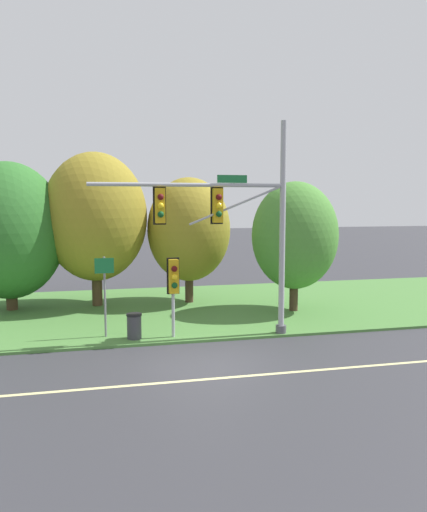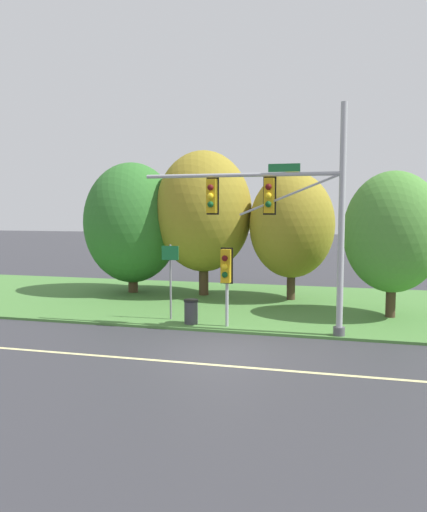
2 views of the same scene
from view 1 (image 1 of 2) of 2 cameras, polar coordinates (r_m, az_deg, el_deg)
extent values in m
plane|color=#333338|center=(15.84, -1.07, -12.41)|extent=(160.00, 160.00, 0.00)
cube|color=beige|center=(14.73, -0.06, -13.85)|extent=(36.00, 0.16, 0.01)
cube|color=#477A38|center=(23.68, -5.29, -6.05)|extent=(48.00, 11.50, 0.10)
cylinder|color=#9EA0A5|center=(18.74, 7.88, 3.07)|extent=(0.22, 0.22, 7.91)
cylinder|color=#4C4C51|center=(19.32, 7.71, -8.27)|extent=(0.40, 0.40, 0.30)
cylinder|color=#9EA0A5|center=(17.77, -2.80, 8.13)|extent=(7.03, 0.14, 0.14)
cylinder|color=#9EA0A5|center=(18.16, 2.71, 5.88)|extent=(3.55, 0.08, 1.47)
cube|color=gold|center=(17.98, 0.49, 5.78)|extent=(0.34, 0.28, 1.22)
cube|color=black|center=(18.13, 0.37, 5.79)|extent=(0.46, 0.04, 1.34)
sphere|color=#4C0C0C|center=(17.80, 0.63, 6.75)|extent=(0.22, 0.22, 0.22)
sphere|color=yellow|center=(17.80, 0.63, 5.78)|extent=(0.22, 0.22, 0.22)
sphere|color=#0C4219|center=(17.81, 0.63, 4.82)|extent=(0.22, 0.22, 0.22)
cube|color=gold|center=(17.60, -6.13, 5.74)|extent=(0.34, 0.28, 1.22)
cube|color=black|center=(17.76, -6.19, 5.74)|extent=(0.46, 0.04, 1.34)
sphere|color=#4C0C0C|center=(17.43, -6.07, 6.73)|extent=(0.22, 0.22, 0.22)
sphere|color=yellow|center=(17.43, -6.06, 5.74)|extent=(0.22, 0.22, 0.22)
sphere|color=#0C4219|center=(17.43, -6.04, 4.75)|extent=(0.22, 0.22, 0.22)
cube|color=#196B33|center=(18.08, 2.15, 8.79)|extent=(1.10, 0.04, 0.28)
cylinder|color=#9EA0A5|center=(18.39, -4.64, -4.91)|extent=(0.12, 0.12, 2.84)
cube|color=gold|center=(18.05, -4.57, -2.34)|extent=(0.34, 0.28, 1.22)
cube|color=black|center=(18.21, -4.65, -2.27)|extent=(0.46, 0.04, 1.34)
sphere|color=#4C0C0C|center=(17.83, -4.50, -1.47)|extent=(0.22, 0.22, 0.22)
sphere|color=yellow|center=(17.87, -4.49, -2.42)|extent=(0.22, 0.22, 0.22)
sphere|color=#0C4219|center=(17.92, -4.48, -3.37)|extent=(0.22, 0.22, 0.22)
cylinder|color=slate|center=(18.79, -12.30, -4.59)|extent=(0.08, 0.08, 2.98)
cube|color=#197238|center=(18.58, -12.38, -1.09)|extent=(0.69, 0.03, 0.56)
cylinder|color=#4C3823|center=(24.84, -22.11, -3.11)|extent=(0.50, 0.50, 2.28)
ellipsoid|color=#2D6B28|center=(24.58, -22.34, 2.70)|extent=(5.01, 5.01, 6.26)
cylinder|color=#4C3823|center=(24.58, -13.19, -2.16)|extent=(0.49, 0.49, 2.92)
ellipsoid|color=olive|center=(24.34, -13.35, 4.38)|extent=(4.87, 4.87, 6.09)
cylinder|color=#423021|center=(24.78, -2.80, -2.43)|extent=(0.41, 0.41, 2.50)
ellipsoid|color=olive|center=(24.54, -2.83, 3.05)|extent=(4.07, 4.07, 5.08)
cylinder|color=#423021|center=(23.13, 9.17, -3.26)|extent=(0.39, 0.39, 2.38)
ellipsoid|color=#478433|center=(22.87, 9.27, 2.34)|extent=(3.89, 3.89, 4.86)
cylinder|color=#38383D|center=(18.53, -9.05, -8.04)|extent=(0.52, 0.52, 0.85)
cylinder|color=black|center=(18.42, -9.07, -6.64)|extent=(0.56, 0.56, 0.08)
camera|label=2|loc=(6.79, 76.36, -3.86)|focal=35.00mm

